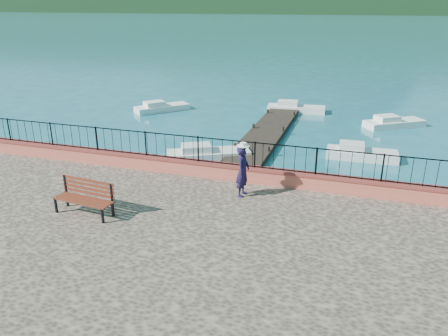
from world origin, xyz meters
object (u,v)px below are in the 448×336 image
Objects in this scene: boat_0 at (209,151)px; boat_4 at (296,106)px; boat_2 at (395,121)px; person at (243,171)px; boat_1 at (362,151)px; boat_3 at (162,106)px; park_bench at (85,204)px.

boat_0 is 11.74m from boat_4.
boat_0 is 13.08m from boat_2.
boat_1 is at bearing -20.26° from person.
boat_2 is 6.94m from boat_4.
person reaches higher than boat_3.
boat_4 is (-0.88, 17.80, -1.69)m from person.
park_bench is 0.49× the size of boat_0.
person is at bearing -115.67° from boat_1.
park_bench is 21.06m from boat_2.
person is 0.46× the size of boat_3.
boat_0 is at bearing -168.83° from boat_2.
boat_3 is at bearing 113.66° from park_bench.
boat_1 is at bearing -71.51° from boat_3.
boat_2 is (5.71, 15.62, -1.69)m from person.
boat_0 is at bearing -163.79° from boat_1.
person is at bearing -88.03° from boat_0.
boat_0 is (0.82, 9.21, -1.12)m from park_bench.
boat_2 is (9.23, 9.26, 0.00)m from boat_0.
park_bench is 20.97m from boat_4.
boat_3 is at bearing 37.77° from person.
boat_2 is 0.99× the size of boat_3.
boat_1 is 0.91× the size of boat_2.
person is 0.51× the size of boat_1.
person is 7.46m from boat_0.
park_bench is 0.58× the size of boat_1.
person reaches higher than boat_0.
boat_3 is at bearing 148.12° from boat_2.
boat_2 and boat_4 have the same top height.
boat_2 and boat_3 have the same top height.
boat_1 is (8.22, 11.62, -1.12)m from park_bench.
boat_4 is at bearing 127.78° from boat_2.
boat_0 is at bearing -99.89° from boat_3.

